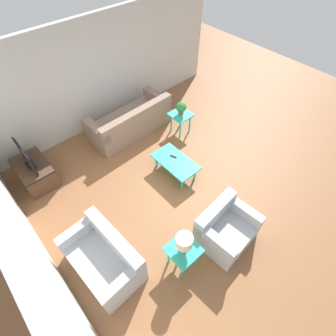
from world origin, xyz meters
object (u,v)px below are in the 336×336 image
coffee_table (175,162)px  side_table_lamp (183,252)px  armchair (225,229)px  television (25,157)px  side_table_plant (181,117)px  table_lamp (184,242)px  potted_plant (181,108)px  loveseat (105,258)px  tv_stand_chest (35,172)px  sofa (131,122)px

coffee_table → side_table_lamp: size_ratio=1.92×
armchair → television: bearing=114.9°
side_table_plant → table_lamp: size_ratio=1.32×
potted_plant → loveseat: bearing=117.1°
side_table_lamp → table_lamp: bearing=0.0°
loveseat → table_lamp: 1.44m
coffee_table → side_table_plant: 1.49m
television → table_lamp: 3.72m
loveseat → tv_stand_chest: bearing=179.1°
coffee_table → potted_plant: 1.54m
television → table_lamp: bearing=-162.1°
coffee_table → table_lamp: (-1.65, 1.35, 0.48)m
sofa → potted_plant: size_ratio=6.40×
armchair → coffee_table: 1.86m
coffee_table → side_table_plant: bearing=-48.0°
armchair → loveseat: same height
tv_stand_chest → table_lamp: bearing=-162.2°
side_table_plant → side_table_lamp: size_ratio=1.00×
coffee_table → tv_stand_chest: (1.89, 2.48, -0.07)m
armchair → loveseat: 2.22m
table_lamp → sofa: bearing=-22.6°
armchair → side_table_lamp: 0.96m
loveseat → sofa: bearing=133.6°
tv_stand_chest → potted_plant: potted_plant is taller
coffee_table → sofa: bearing=-3.6°
television → potted_plant: 3.70m
loveseat → coffee_table: 2.51m
loveseat → side_table_plant: (1.79, -3.48, 0.16)m
sofa → television: 2.64m
side_table_plant → potted_plant: (0.00, 0.00, 0.29)m
armchair → table_lamp: size_ratio=2.51×
armchair → tv_stand_chest: size_ratio=1.07×
coffee_table → potted_plant: (0.99, -1.10, 0.41)m
coffee_table → television: (1.89, 2.49, 0.43)m
tv_stand_chest → sofa: bearing=-90.9°
side_table_plant → table_lamp: (-2.64, 2.44, 0.36)m
tv_stand_chest → potted_plant: bearing=-104.1°
coffee_table → potted_plant: potted_plant is taller
television → table_lamp: size_ratio=1.97×
potted_plant → tv_stand_chest: bearing=75.9°
tv_stand_chest → television: television is taller
sofa → loveseat: (-2.65, 2.50, -0.00)m
armchair → side_table_plant: (2.80, -1.51, 0.15)m
tv_stand_chest → television: bearing=90.0°
sofa → loveseat: bearing=44.6°
side_table_plant → side_table_lamp: bearing=137.2°
tv_stand_chest → armchair: bearing=-150.8°
loveseat → coffee_table: bearing=105.4°
television → side_table_plant: bearing=-104.1°
armchair → tv_stand_chest: armchair is taller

